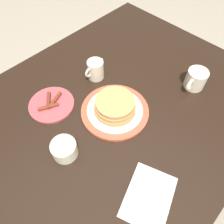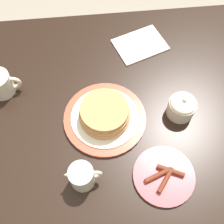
% 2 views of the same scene
% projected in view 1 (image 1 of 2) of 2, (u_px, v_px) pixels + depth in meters
% --- Properties ---
extents(ground_plane, '(8.00, 8.00, 0.00)m').
position_uv_depth(ground_plane, '(115.00, 171.00, 1.49)').
color(ground_plane, gray).
extents(dining_table, '(1.23, 0.99, 0.75)m').
position_uv_depth(dining_table, '(117.00, 121.00, 0.97)').
color(dining_table, black).
rests_on(dining_table, ground_plane).
extents(pancake_plate, '(0.26, 0.26, 0.07)m').
position_uv_depth(pancake_plate, '(115.00, 108.00, 0.83)').
color(pancake_plate, '#DB5138').
rests_on(pancake_plate, dining_table).
extents(side_plate_bacon, '(0.18, 0.18, 0.02)m').
position_uv_depth(side_plate_bacon, '(51.00, 104.00, 0.87)').
color(side_plate_bacon, '#B2474C').
rests_on(side_plate_bacon, dining_table).
extents(coffee_mug, '(0.11, 0.08, 0.08)m').
position_uv_depth(coffee_mug, '(196.00, 79.00, 0.90)').
color(coffee_mug, beige).
rests_on(coffee_mug, dining_table).
extents(creamer_pitcher, '(0.11, 0.07, 0.09)m').
position_uv_depth(creamer_pitcher, '(96.00, 69.00, 0.93)').
color(creamer_pitcher, beige).
rests_on(creamer_pitcher, dining_table).
extents(sugar_bowl, '(0.09, 0.09, 0.09)m').
position_uv_depth(sugar_bowl, '(64.00, 148.00, 0.72)').
color(sugar_bowl, beige).
rests_on(sugar_bowl, dining_table).
extents(napkin, '(0.22, 0.19, 0.01)m').
position_uv_depth(napkin, '(149.00, 197.00, 0.67)').
color(napkin, silver).
rests_on(napkin, dining_table).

